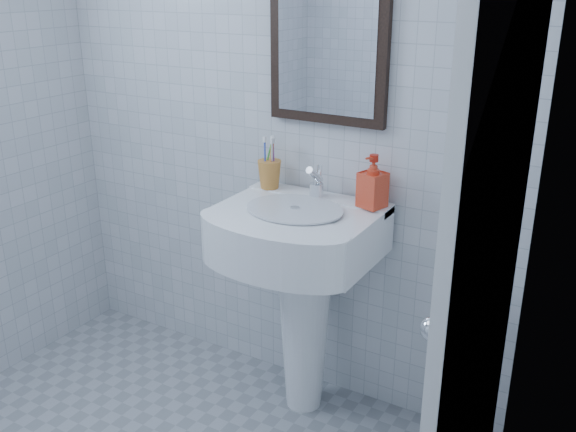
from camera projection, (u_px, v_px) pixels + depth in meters
The scene contains 10 objects.
wall_back at pixel (271, 112), 2.71m from camera, with size 2.20×0.02×2.50m, color silver.
wall_right at pixel (431, 282), 1.22m from camera, with size 0.02×2.40×2.50m, color silver.
washbasin at pixel (302, 275), 2.63m from camera, with size 0.62×0.45×0.96m.
faucet at pixel (316, 184), 2.59m from camera, with size 0.06×0.12×0.14m.
toothbrush_cup at pixel (269, 174), 2.70m from camera, with size 0.10×0.10×0.12m, color #C87C30, non-canonical shape.
soap_dispenser at pixel (373, 181), 2.46m from camera, with size 0.09×0.10×0.21m, color red.
wall_mirror at pixel (328, 43), 2.46m from camera, with size 0.50×0.04×0.62m.
bathroom_door at pixel (482, 284), 1.76m from camera, with size 0.04×0.80×2.00m, color white.
towel_ring at pixel (488, 249), 1.86m from camera, with size 0.18×0.18×0.01m, color silver.
hand_towel at pixel (475, 302), 1.94m from camera, with size 0.03×0.16×0.38m, color white.
Camera 1 is at (1.42, -1.09, 1.80)m, focal length 40.00 mm.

